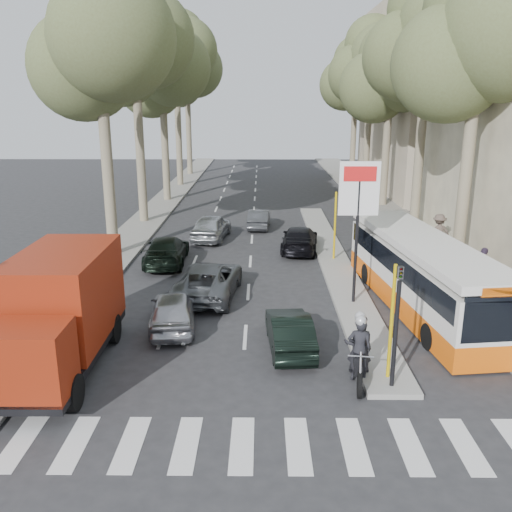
{
  "coord_description": "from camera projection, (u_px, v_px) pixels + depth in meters",
  "views": [
    {
      "loc": [
        -0.37,
        -14.92,
        7.72
      ],
      "look_at": [
        -0.57,
        6.39,
        1.6
      ],
      "focal_mm": 38.0,
      "sensor_mm": 36.0,
      "label": 1
    }
  ],
  "objects": [
    {
      "name": "tree_r_b",
      "position": [
        431.0,
        33.0,
        30.63
      ],
      "size": [
        7.4,
        7.2,
        15.27
      ],
      "color": "#6B604C",
      "rests_on": "ground"
    },
    {
      "name": "tree_r_e",
      "position": [
        358.0,
        73.0,
        53.98
      ],
      "size": [
        7.4,
        7.2,
        14.1
      ],
      "color": "#6B604C",
      "rests_on": "ground"
    },
    {
      "name": "queue_car_b",
      "position": [
        300.0,
        239.0,
        28.76
      ],
      "size": [
        2.34,
        4.67,
        1.3
      ],
      "primitive_type": "imported",
      "rotation": [
        0.0,
        0.0,
        3.02
      ],
      "color": "black",
      "rests_on": "ground"
    },
    {
      "name": "queue_car_c",
      "position": [
        211.0,
        227.0,
        31.15
      ],
      "size": [
        2.32,
        4.53,
        1.48
      ],
      "primitive_type": "imported",
      "rotation": [
        0.0,
        0.0,
        3.0
      ],
      "color": "#AEB2B6",
      "rests_on": "ground"
    },
    {
      "name": "tree_r_a",
      "position": [
        483.0,
        36.0,
        23.23
      ],
      "size": [
        7.4,
        7.2,
        14.1
      ],
      "color": "#6B604C",
      "rests_on": "ground"
    },
    {
      "name": "queue_car_e",
      "position": [
        166.0,
        250.0,
        26.46
      ],
      "size": [
        2.07,
        4.73,
        1.35
      ],
      "primitive_type": "imported",
      "rotation": [
        0.0,
        0.0,
        3.18
      ],
      "color": "black",
      "rests_on": "ground"
    },
    {
      "name": "tree_l_b",
      "position": [
        136.0,
        43.0,
        32.81
      ],
      "size": [
        7.4,
        7.2,
        14.88
      ],
      "color": "#6B604C",
      "rests_on": "ground"
    },
    {
      "name": "tree_r_c",
      "position": [
        392.0,
        72.0,
        38.8
      ],
      "size": [
        7.4,
        7.2,
        13.32
      ],
      "color": "#6B604C",
      "rests_on": "ground"
    },
    {
      "name": "traffic_light_island",
      "position": [
        398.0,
        306.0,
        14.31
      ],
      "size": [
        0.16,
        0.41,
        3.6
      ],
      "color": "black",
      "rests_on": "ground"
    },
    {
      "name": "pedestrian_near",
      "position": [
        483.0,
        269.0,
        22.24
      ],
      "size": [
        1.04,
        1.2,
        1.85
      ],
      "primitive_type": "imported",
      "rotation": [
        0.0,
        0.0,
        2.15
      ],
      "color": "#41324C",
      "rests_on": "sidewalk_right"
    },
    {
      "name": "tree_l_a",
      "position": [
        101.0,
        42.0,
        25.31
      ],
      "size": [
        7.4,
        7.2,
        14.1
      ],
      "color": "#6B604C",
      "rests_on": "ground"
    },
    {
      "name": "red_truck",
      "position": [
        59.0,
        311.0,
        15.85
      ],
      "size": [
        2.51,
        6.43,
        3.42
      ],
      "rotation": [
        0.0,
        0.0,
        0.01
      ],
      "color": "black",
      "rests_on": "ground"
    },
    {
      "name": "tree_l_c",
      "position": [
        163.0,
        69.0,
        40.78
      ],
      "size": [
        7.4,
        7.2,
        13.71
      ],
      "color": "#6B604C",
      "rests_on": "ground"
    },
    {
      "name": "traffic_island",
      "position": [
        333.0,
        260.0,
        26.98
      ],
      "size": [
        1.5,
        26.0,
        0.16
      ],
      "primitive_type": "cube",
      "color": "gray",
      "rests_on": "ground"
    },
    {
      "name": "queue_car_a",
      "position": [
        209.0,
        280.0,
        22.06
      ],
      "size": [
        2.75,
        5.12,
        1.37
      ],
      "primitive_type": "imported",
      "rotation": [
        0.0,
        0.0,
        3.04
      ],
      "color": "#53575C",
      "rests_on": "ground"
    },
    {
      "name": "pedestrian_far",
      "position": [
        439.0,
        233.0,
        28.16
      ],
      "size": [
        1.33,
        0.71,
        1.98
      ],
      "primitive_type": "imported",
      "rotation": [
        0.0,
        0.0,
        3.25
      ],
      "color": "brown",
      "rests_on": "sidewalk_right"
    },
    {
      "name": "silver_hatchback",
      "position": [
        173.0,
        310.0,
        18.99
      ],
      "size": [
        2.01,
        4.04,
        1.32
      ],
      "primitive_type": "imported",
      "rotation": [
        0.0,
        0.0,
        3.26
      ],
      "color": "#A7A8AF",
      "rests_on": "ground"
    },
    {
      "name": "tree_r_d",
      "position": [
        373.0,
        60.0,
        46.11
      ],
      "size": [
        7.4,
        7.2,
        14.88
      ],
      "color": "#6B604C",
      "rests_on": "ground"
    },
    {
      "name": "sidewalk_right",
      "position": [
        381.0,
        207.0,
        40.39
      ],
      "size": [
        3.2,
        70.0,
        0.12
      ],
      "primitive_type": "cube",
      "color": "gray",
      "rests_on": "ground"
    },
    {
      "name": "tree_l_d",
      "position": [
        177.0,
        53.0,
        47.99
      ],
      "size": [
        7.4,
        7.2,
        15.66
      ],
      "color": "#6B604C",
      "rests_on": "ground"
    },
    {
      "name": "motorcycle",
      "position": [
        359.0,
        348.0,
        15.43
      ],
      "size": [
        0.95,
        2.38,
        2.03
      ],
      "rotation": [
        0.0,
        0.0,
        -0.13
      ],
      "color": "black",
      "rests_on": "ground"
    },
    {
      "name": "tree_l_e",
      "position": [
        188.0,
        71.0,
        55.97
      ],
      "size": [
        7.4,
        7.2,
        14.49
      ],
      "color": "#6B604C",
      "rests_on": "ground"
    },
    {
      "name": "billboard",
      "position": [
        358.0,
        212.0,
        20.21
      ],
      "size": [
        1.5,
        12.1,
        5.6
      ],
      "color": "yellow",
      "rests_on": "ground"
    },
    {
      "name": "median_left",
      "position": [
        166.0,
        200.0,
        43.43
      ],
      "size": [
        2.4,
        64.0,
        0.12
      ],
      "primitive_type": "cube",
      "color": "gray",
      "rests_on": "ground"
    },
    {
      "name": "queue_car_d",
      "position": [
        259.0,
        219.0,
        33.99
      ],
      "size": [
        1.47,
        3.65,
        1.18
      ],
      "primitive_type": "imported",
      "rotation": [
        0.0,
        0.0,
        3.08
      ],
      "color": "#43454A",
      "rests_on": "ground"
    },
    {
      "name": "dark_hatchback",
      "position": [
        290.0,
        331.0,
        17.36
      ],
      "size": [
        1.57,
        3.8,
        1.22
      ],
      "primitive_type": "imported",
      "rotation": [
        0.0,
        0.0,
        3.22
      ],
      "color": "black",
      "rests_on": "ground"
    },
    {
      "name": "ground",
      "position": [
        273.0,
        364.0,
        16.46
      ],
      "size": [
        120.0,
        120.0,
        0.0
      ],
      "primitive_type": "plane",
      "color": "#28282B",
      "rests_on": "ground"
    },
    {
      "name": "building_far",
      "position": [
        445.0,
        97.0,
        46.79
      ],
      "size": [
        11.0,
        20.0,
        16.0
      ],
      "primitive_type": "cube",
      "color": "#B7A88E",
      "rests_on": "ground"
    },
    {
      "name": "city_bus",
      "position": [
        421.0,
        272.0,
        20.46
      ],
      "size": [
        3.55,
        10.87,
        2.81
      ],
      "rotation": [
        0.0,
        0.0,
        0.12
      ],
      "color": "#ED5E0D",
      "rests_on": "ground"
    }
  ]
}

